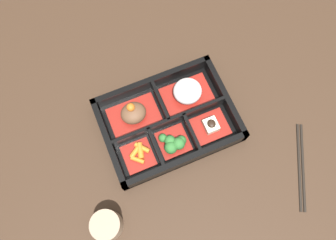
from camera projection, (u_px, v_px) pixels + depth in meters
The scene contains 10 objects.
ground_plane at pixel (168, 123), 0.83m from camera, with size 3.00×3.00×0.00m, color #382619.
bento_base at pixel (168, 123), 0.83m from camera, with size 0.32×0.23×0.01m.
bento_rim at pixel (168, 121), 0.81m from camera, with size 0.32×0.23×0.05m.
bowl_stew at pixel (133, 114), 0.81m from camera, with size 0.13×0.09×0.05m.
bowl_rice at pixel (187, 92), 0.82m from camera, with size 0.13×0.09×0.05m.
bowl_carrots at pixel (139, 154), 0.79m from camera, with size 0.07×0.07×0.02m.
bowl_greens at pixel (174, 143), 0.79m from camera, with size 0.07×0.07×0.04m.
bowl_tofu at pixel (211, 126), 0.81m from camera, with size 0.09×0.07×0.03m.
tea_cup at pixel (107, 225), 0.72m from camera, with size 0.07×0.07×0.07m.
chopsticks at pixel (301, 166), 0.79m from camera, with size 0.11×0.20×0.01m.
Camera 1 is at (-0.10, -0.24, 0.79)m, focal length 35.00 mm.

